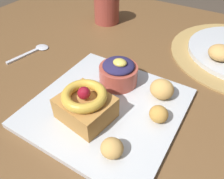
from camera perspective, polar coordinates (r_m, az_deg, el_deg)
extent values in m
cube|color=brown|center=(0.60, 6.31, 4.70)|extent=(1.28, 0.93, 0.04)
cylinder|color=brown|center=(1.32, -9.10, 7.72)|extent=(0.07, 0.07, 0.69)
cube|color=silver|center=(0.46, -1.30, -4.57)|extent=(0.29, 0.29, 0.01)
cube|color=#B77F3D|center=(0.42, -6.26, -4.97)|extent=(0.11, 0.10, 0.05)
torus|color=gold|center=(0.40, -6.60, -1.78)|extent=(0.09, 0.09, 0.02)
sphere|color=maroon|center=(0.39, -6.66, -1.15)|extent=(0.02, 0.02, 0.02)
cylinder|color=#B24C3D|center=(0.50, 1.52, 3.84)|extent=(0.09, 0.09, 0.04)
ellipsoid|color=#28234C|center=(0.48, 1.57, 6.22)|extent=(0.07, 0.07, 0.02)
ellipsoid|color=#E5CC56|center=(0.47, 2.02, 6.91)|extent=(0.03, 0.03, 0.01)
ellipsoid|color=tan|center=(0.37, 0.00, -14.81)|extent=(0.04, 0.04, 0.03)
ellipsoid|color=gold|center=(0.43, 11.88, -6.20)|extent=(0.04, 0.03, 0.03)
ellipsoid|color=tan|center=(0.47, 12.67, 0.08)|extent=(0.05, 0.05, 0.04)
ellipsoid|color=tan|center=(0.63, 26.04, 8.50)|extent=(0.06, 0.06, 0.04)
cube|color=silver|center=(0.67, -21.96, 7.95)|extent=(0.03, 0.10, 0.00)
ellipsoid|color=silver|center=(0.69, -17.50, 10.31)|extent=(0.04, 0.03, 0.00)
cylinder|color=#993D33|center=(0.80, -1.36, 20.00)|extent=(0.08, 0.08, 0.09)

